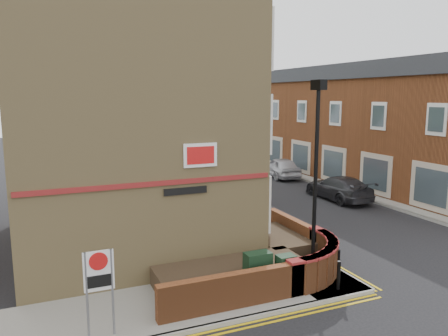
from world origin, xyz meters
TOP-DOWN VIEW (x-y plane):
  - ground at (0.00, 0.00)m, footprint 120.00×120.00m
  - pavement_corner at (-3.50, 1.50)m, footprint 13.00×3.00m
  - pavement_main at (2.00, 16.00)m, footprint 2.00×32.00m
  - pavement_far at (13.00, 13.00)m, footprint 4.00×40.00m
  - kerb_side at (-3.50, 0.00)m, footprint 13.00×0.15m
  - kerb_main_near at (3.00, 16.00)m, footprint 0.15×32.00m
  - kerb_main_far at (11.00, 13.00)m, footprint 0.15×40.00m
  - yellow_lines_main at (3.25, 16.00)m, footprint 0.28×32.00m
  - corner_building at (-2.84, 8.00)m, footprint 8.95×10.40m
  - garden_wall at (0.00, 2.50)m, footprint 6.80×6.00m
  - lamppost at (1.60, 1.20)m, footprint 0.25×0.50m
  - utility_cabinet_large at (-0.30, 1.30)m, footprint 0.80×0.45m
  - utility_cabinet_small at (0.50, 1.00)m, footprint 0.55×0.40m
  - bollard_near at (2.00, 0.40)m, footprint 0.11×0.11m
  - bollard_far at (2.60, 1.20)m, footprint 0.11×0.11m
  - zone_sign at (-5.00, 0.50)m, footprint 0.72×0.07m
  - far_terrace at (14.50, 17.00)m, footprint 5.40×30.40m
  - far_terrace_cream at (14.50, 38.00)m, footprint 5.40×12.40m
  - tree_near at (2.00, 14.05)m, footprint 3.64×3.65m
  - tree_mid at (2.00, 22.05)m, footprint 4.03×4.03m
  - tree_far at (2.00, 30.05)m, footprint 3.81×3.81m
  - traffic_light_assembly at (2.40, 25.00)m, footprint 0.20×0.16m
  - silver_car_near at (3.60, 12.20)m, footprint 2.63×4.00m
  - red_car_main at (5.00, 16.91)m, footprint 3.68×5.22m
  - grey_car_far at (9.67, 10.40)m, footprint 2.02×4.79m
  - silver_car_far at (10.13, 17.76)m, footprint 2.37×4.58m

SIDE VIEW (x-z plane):
  - ground at x=0.00m, z-range 0.00..0.00m
  - garden_wall at x=0.00m, z-range -0.60..0.60m
  - yellow_lines_main at x=3.25m, z-range 0.00..0.01m
  - pavement_corner at x=-3.50m, z-range 0.00..0.12m
  - pavement_main at x=2.00m, z-range 0.00..0.12m
  - pavement_far at x=13.00m, z-range 0.00..0.12m
  - kerb_side at x=-3.50m, z-range 0.00..0.12m
  - kerb_main_near at x=3.00m, z-range 0.00..0.12m
  - kerb_main_far at x=11.00m, z-range 0.00..0.12m
  - bollard_near at x=2.00m, z-range 0.12..1.02m
  - bollard_far at x=2.60m, z-range 0.12..1.02m
  - silver_car_near at x=3.60m, z-range 0.00..1.25m
  - red_car_main at x=5.00m, z-range 0.00..1.32m
  - utility_cabinet_small at x=0.50m, z-range 0.12..1.22m
  - grey_car_far at x=9.67m, z-range 0.00..1.38m
  - utility_cabinet_large at x=-0.30m, z-range 0.12..1.32m
  - silver_car_far at x=10.13m, z-range 0.00..1.49m
  - zone_sign at x=-5.00m, z-range 0.54..2.74m
  - traffic_light_assembly at x=2.40m, z-range 0.68..4.88m
  - lamppost at x=1.60m, z-range 0.19..6.49m
  - far_terrace at x=14.50m, z-range 0.04..8.04m
  - far_terrace_cream at x=14.50m, z-range 0.05..8.05m
  - tree_near at x=2.00m, z-range 1.35..8.05m
  - tree_far at x=2.00m, z-range 1.41..8.42m
  - tree_mid at x=2.00m, z-range 1.49..8.91m
  - corner_building at x=-2.84m, z-range -0.57..13.03m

